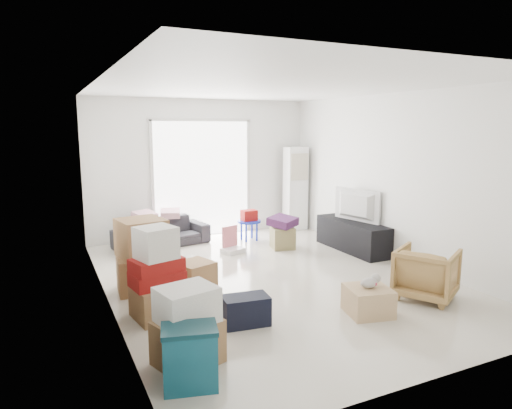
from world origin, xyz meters
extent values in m
cube|color=beige|center=(0.00, 0.00, -0.12)|extent=(4.50, 6.00, 0.24)
cube|color=white|center=(0.00, 0.00, 2.82)|extent=(4.50, 6.00, 0.24)
cube|color=white|center=(0.00, 3.12, 1.35)|extent=(4.50, 0.24, 2.70)
cube|color=white|center=(0.00, -3.12, 1.35)|extent=(4.50, 0.24, 2.70)
cube|color=white|center=(-2.37, 0.00, 1.35)|extent=(0.24, 6.00, 2.70)
cube|color=white|center=(2.37, 0.00, 1.35)|extent=(0.24, 6.00, 2.70)
cube|color=white|center=(0.00, 2.98, 1.15)|extent=(2.00, 0.01, 2.30)
cube|color=silver|center=(-1.00, 2.97, 1.15)|extent=(0.06, 0.04, 2.30)
cube|color=silver|center=(1.00, 2.97, 1.15)|extent=(0.06, 0.04, 2.30)
cube|color=silver|center=(0.00, 2.97, 2.30)|extent=(2.10, 0.04, 0.06)
cube|color=white|center=(1.95, 2.65, 0.88)|extent=(0.45, 0.30, 1.75)
cube|color=black|center=(2.00, 0.74, 0.26)|extent=(0.47, 1.57, 0.52)
imported|color=black|center=(2.00, 0.74, 0.59)|extent=(0.76, 1.07, 0.13)
imported|color=#29292E|center=(-0.97, 2.50, 0.33)|extent=(1.77, 0.81, 0.67)
cube|color=#C79199|center=(-1.27, 2.49, 0.72)|extent=(0.42, 0.39, 0.11)
cube|color=#C79199|center=(-0.79, 2.54, 0.72)|extent=(0.38, 0.34, 0.11)
imported|color=tan|center=(1.42, -1.54, 0.36)|extent=(0.91, 0.92, 0.71)
cube|color=#135265|center=(-1.90, -2.21, 0.12)|extent=(0.50, 0.41, 0.25)
cube|color=#135265|center=(-1.90, -2.21, 0.37)|extent=(0.50, 0.41, 0.25)
cube|color=#0C333D|center=(-1.90, -2.21, 0.51)|extent=(0.52, 0.42, 0.04)
cube|color=brown|center=(-1.80, -1.82, 0.21)|extent=(0.67, 0.61, 0.41)
cube|color=white|center=(-1.80, -1.82, 0.57)|extent=(0.58, 0.51, 0.32)
cube|color=brown|center=(-1.80, -0.67, 0.19)|extent=(0.59, 0.59, 0.38)
cube|color=#9F1313|center=(-1.80, -0.67, 0.46)|extent=(0.62, 0.47, 0.17)
cube|color=#9F1313|center=(-1.80, -0.67, 0.62)|extent=(0.62, 0.48, 0.15)
cube|color=white|center=(-1.80, -0.67, 0.88)|extent=(0.49, 0.47, 0.36)
cube|color=brown|center=(-1.77, 0.29, 0.23)|extent=(0.69, 0.58, 0.47)
cube|color=brown|center=(-1.77, 0.29, 0.72)|extent=(0.64, 0.64, 0.50)
cube|color=brown|center=(-1.12, 0.06, 0.18)|extent=(0.56, 0.56, 0.37)
cube|color=black|center=(-0.97, -1.28, 0.16)|extent=(0.54, 0.36, 0.32)
cube|color=#8B7C51|center=(0.95, 1.38, 0.19)|extent=(0.46, 0.46, 0.39)
cube|color=#522357|center=(0.95, 1.38, 0.46)|extent=(0.58, 0.58, 0.14)
cylinder|color=#1224AB|center=(0.65, 2.18, 0.37)|extent=(0.46, 0.46, 0.04)
cylinder|color=#1224AB|center=(0.77, 2.29, 0.18)|extent=(0.04, 0.04, 0.35)
cylinder|color=#1224AB|center=(0.54, 2.29, 0.18)|extent=(0.04, 0.04, 0.35)
cylinder|color=#1224AB|center=(0.54, 2.07, 0.18)|extent=(0.04, 0.04, 0.35)
cylinder|color=#1224AB|center=(0.77, 2.07, 0.18)|extent=(0.04, 0.04, 0.35)
cube|color=#9F1313|center=(0.65, 2.18, 0.49)|extent=(0.28, 0.22, 0.20)
cube|color=silver|center=(0.02, 1.48, 0.04)|extent=(0.41, 0.39, 0.08)
cube|color=#DB6978|center=(0.02, 1.60, 0.27)|extent=(0.32, 0.14, 0.37)
cube|color=tan|center=(0.43, -1.63, 0.16)|extent=(0.58, 0.58, 0.32)
ellipsoid|color=#B2ADA8|center=(0.43, -1.63, 0.38)|extent=(0.22, 0.15, 0.12)
cube|color=#D52D4F|center=(0.43, -1.63, 0.38)|extent=(0.17, 0.14, 0.03)
sphere|color=#B2ADA8|center=(0.55, -1.60, 0.41)|extent=(0.11, 0.11, 0.11)
camera|label=1|loc=(-2.92, -5.62, 2.15)|focal=32.00mm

